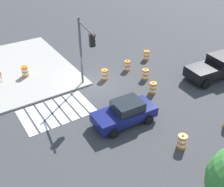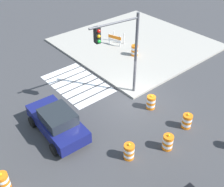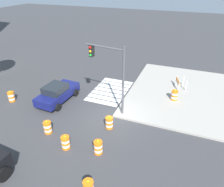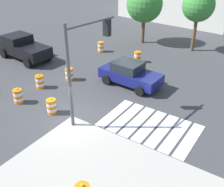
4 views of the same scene
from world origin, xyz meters
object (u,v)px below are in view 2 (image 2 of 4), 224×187
traffic_barrel_on_sidewalk (135,50)px  traffic_light_pole (121,45)px  traffic_barrel_crosswalk_end (3,181)px  traffic_barrel_median_near (151,102)px  construction_barricade (116,39)px  traffic_barrel_median_far (187,121)px  traffic_barrel_lane_center (129,151)px  sports_car (57,122)px  traffic_barrel_near_corner (168,142)px

traffic_barrel_on_sidewalk → traffic_light_pole: size_ratio=0.19×
traffic_barrel_crosswalk_end → traffic_barrel_median_near: bearing=-92.1°
construction_barricade → traffic_barrel_on_sidewalk: bearing=177.2°
traffic_barrel_median_far → traffic_barrel_lane_center: 4.19m
sports_car → traffic_barrel_on_sidewalk: size_ratio=4.30×
sports_car → traffic_barrel_median_near: size_ratio=4.30×
sports_car → traffic_light_pole: size_ratio=0.80×
construction_barricade → traffic_light_pole: traffic_light_pole is taller
traffic_barrel_median_far → construction_barricade: (10.74, -3.81, 0.27)m
traffic_barrel_median_near → traffic_barrel_lane_center: (-2.08, 3.87, 0.00)m
traffic_barrel_crosswalk_end → traffic_light_pole: traffic_light_pole is taller
traffic_barrel_median_far → traffic_barrel_near_corner: bearing=99.9°
traffic_barrel_near_corner → construction_barricade: size_ratio=0.72×
construction_barricade → traffic_light_pole: (-6.08, 4.87, 3.19)m
traffic_barrel_crosswalk_end → construction_barricade: size_ratio=0.72×
sports_car → traffic_barrel_crosswalk_end: 4.14m
traffic_barrel_on_sidewalk → traffic_barrel_median_far: bearing=155.7°
traffic_barrel_near_corner → traffic_light_pole: traffic_light_pole is taller
traffic_barrel_near_corner → traffic_barrel_median_far: size_ratio=1.00×
sports_car → traffic_barrel_lane_center: bearing=-155.4°
traffic_barrel_near_corner → traffic_barrel_crosswalk_end: same height
traffic_barrel_crosswalk_end → traffic_barrel_near_corner: bearing=-113.3°
traffic_barrel_median_far → traffic_light_pole: (4.66, 1.06, 3.46)m
traffic_barrel_crosswalk_end → traffic_barrel_median_far: bearing=-106.6°
traffic_barrel_median_far → construction_barricade: construction_barricade is taller
construction_barricade → traffic_barrel_median_far: bearing=160.5°
sports_car → traffic_barrel_on_sidewalk: (3.71, -9.66, -0.21)m
sports_car → construction_barricade: sports_car is taller
traffic_barrel_crosswalk_end → traffic_barrel_median_far: same height
traffic_barrel_near_corner → traffic_barrel_median_far: bearing=-80.1°
sports_car → traffic_barrel_on_sidewalk: bearing=-69.0°
traffic_barrel_near_corner → construction_barricade: bearing=-28.1°
sports_car → traffic_barrel_lane_center: (-3.96, -1.81, -0.36)m
traffic_barrel_near_corner → traffic_light_pole: size_ratio=0.19×
traffic_barrel_near_corner → traffic_barrel_on_sidewalk: size_ratio=1.00×
traffic_barrel_near_corner → sports_car: bearing=38.5°
traffic_barrel_lane_center → traffic_barrel_on_sidewalk: 10.98m
traffic_barrel_on_sidewalk → construction_barricade: (2.57, -0.13, 0.12)m
traffic_barrel_near_corner → traffic_barrel_lane_center: size_ratio=1.00×
traffic_barrel_near_corner → traffic_barrel_median_near: bearing=-32.1°
traffic_barrel_median_near → traffic_barrel_median_far: (-2.58, -0.29, 0.00)m
sports_car → traffic_barrel_median_far: size_ratio=4.30×
sports_car → traffic_light_pole: 5.81m
traffic_barrel_lane_center → traffic_barrel_on_sidewalk: (7.68, -7.84, 0.15)m
traffic_barrel_lane_center → construction_barricade: bearing=-37.9°
traffic_barrel_on_sidewalk → construction_barricade: 2.58m
traffic_barrel_median_near → traffic_barrel_crosswalk_end: bearing=87.9°
traffic_barrel_near_corner → traffic_barrel_median_far: (0.37, -2.14, 0.00)m
traffic_barrel_near_corner → traffic_barrel_lane_center: 2.20m
traffic_barrel_lane_center → construction_barricade: size_ratio=0.72×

